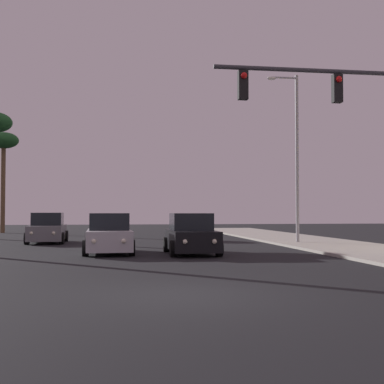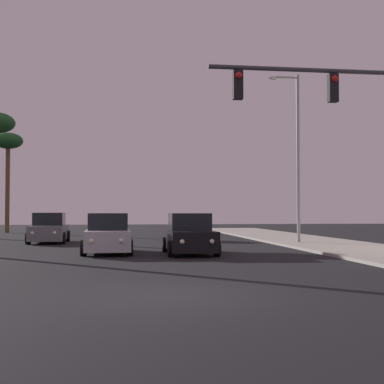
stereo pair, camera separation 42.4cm
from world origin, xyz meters
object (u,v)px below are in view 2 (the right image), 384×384
object	(u,v)px
car_silver	(108,235)
car_black	(190,235)
car_grey	(49,229)
palm_tree_far	(8,146)
street_lamp	(296,149)
traffic_light_mast	(346,120)

from	to	relation	value
car_silver	car_black	size ratio (longest dim) A/B	1.00
car_grey	palm_tree_far	world-z (taller)	palm_tree_far
car_silver	street_lamp	xyz separation A→B (m)	(9.85, 4.87, 4.36)
car_silver	palm_tree_far	bearing A→B (deg)	-70.14
traffic_light_mast	car_black	bearing A→B (deg)	126.07
car_black	car_grey	distance (m)	11.05
car_grey	palm_tree_far	size ratio (longest dim) A/B	0.53
car_silver	palm_tree_far	size ratio (longest dim) A/B	0.53
car_silver	traffic_light_mast	xyz separation A→B (m)	(7.62, -6.64, 3.91)
car_black	traffic_light_mast	distance (m)	8.22
car_grey	traffic_light_mast	bearing A→B (deg)	126.29
car_black	car_grey	size ratio (longest dim) A/B	1.00
car_silver	palm_tree_far	world-z (taller)	palm_tree_far
car_black	street_lamp	world-z (taller)	street_lamp
traffic_light_mast	palm_tree_far	xyz separation A→B (m)	(-16.26, 29.24, 2.45)
car_silver	street_lamp	world-z (taller)	street_lamp
car_black	street_lamp	distance (m)	9.65
car_silver	street_lamp	bearing A→B (deg)	-154.75
car_black	palm_tree_far	distance (m)	27.05
car_grey	car_black	bearing A→B (deg)	126.99
car_silver	traffic_light_mast	bearing A→B (deg)	137.85
car_grey	traffic_light_mast	distance (m)	18.69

